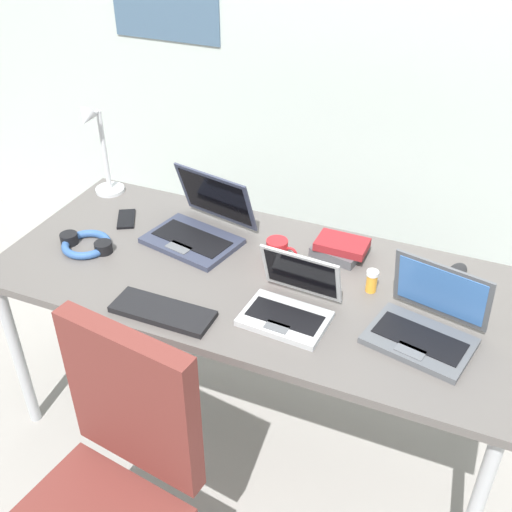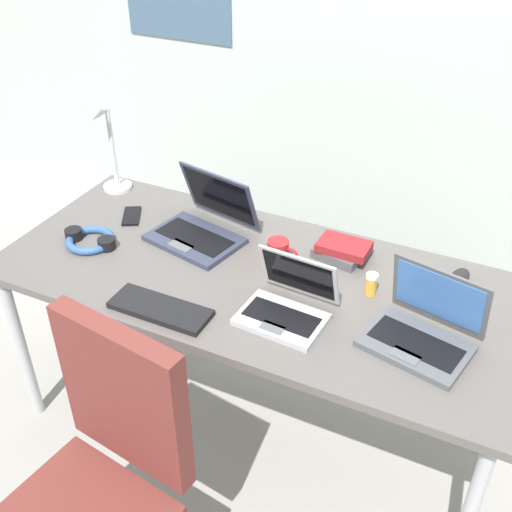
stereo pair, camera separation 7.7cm
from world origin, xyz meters
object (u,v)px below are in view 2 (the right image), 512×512
object	(u,v)px
computer_mouse	(460,276)
laptop_by_keyboard	(202,226)
desk_lamp	(107,149)
laptop_back_left	(423,330)
headphones	(90,240)
external_keyboard	(160,309)
laptop_back_right	(287,305)
cell_phone	(132,216)
book_stack	(343,249)
pill_bottle	(371,284)
coffee_mug	(279,252)

from	to	relation	value
computer_mouse	laptop_by_keyboard	bearing A→B (deg)	-160.26
laptop_by_keyboard	desk_lamp	bearing A→B (deg)	164.82
laptop_back_left	headphones	xyz separation A→B (m)	(-1.22, 0.00, -0.03)
laptop_back_left	external_keyboard	xyz separation A→B (m)	(-0.78, -0.22, -0.04)
external_keyboard	laptop_back_right	bearing A→B (deg)	22.88
laptop_back_right	headphones	distance (m)	0.82
laptop_back_left	cell_phone	distance (m)	1.22
computer_mouse	book_stack	distance (m)	0.41
laptop_by_keyboard	pill_bottle	xyz separation A→B (m)	(0.67, -0.07, -0.01)
computer_mouse	pill_bottle	size ratio (longest dim) A/B	1.22
desk_lamp	computer_mouse	xyz separation A→B (m)	(1.43, -0.00, -0.18)
laptop_back_right	laptop_by_keyboard	bearing A→B (deg)	148.29
book_stack	pill_bottle	bearing A→B (deg)	-47.23
pill_bottle	computer_mouse	bearing A→B (deg)	38.92
laptop_back_right	pill_bottle	bearing A→B (deg)	47.08
desk_lamp	coffee_mug	world-z (taller)	desk_lamp
cell_phone	coffee_mug	xyz separation A→B (m)	(0.65, -0.03, 0.04)
laptop_by_keyboard	laptop_back_right	distance (m)	0.55
laptop_by_keyboard	computer_mouse	world-z (taller)	laptop_by_keyboard
computer_mouse	cell_phone	distance (m)	1.25
external_keyboard	cell_phone	bearing A→B (deg)	133.62
external_keyboard	pill_bottle	xyz separation A→B (m)	(0.57, 0.37, 0.03)
desk_lamp	headphones	bearing A→B (deg)	-65.49
computer_mouse	headphones	bearing A→B (deg)	-152.95
book_stack	external_keyboard	bearing A→B (deg)	-127.64
laptop_by_keyboard	book_stack	xyz separation A→B (m)	(0.51, 0.10, -0.02)
computer_mouse	headphones	world-z (taller)	headphones
laptop_back_left	book_stack	xyz separation A→B (m)	(-0.36, 0.32, -0.02)
headphones	coffee_mug	distance (m)	0.70
computer_mouse	book_stack	bearing A→B (deg)	-163.60
computer_mouse	book_stack	xyz separation A→B (m)	(-0.41, -0.04, 0.01)
desk_lamp	laptop_back_left	bearing A→B (deg)	-14.74
laptop_back_left	coffee_mug	distance (m)	0.58
external_keyboard	book_stack	world-z (taller)	book_stack
desk_lamp	coffee_mug	distance (m)	0.87
headphones	cell_phone	bearing A→B (deg)	83.24
coffee_mug	laptop_by_keyboard	bearing A→B (deg)	174.40
external_keyboard	coffee_mug	size ratio (longest dim) A/B	2.92
desk_lamp	pill_bottle	world-z (taller)	desk_lamp
laptop_by_keyboard	external_keyboard	size ratio (longest dim) A/B	1.17
computer_mouse	pill_bottle	world-z (taller)	pill_bottle
pill_bottle	headphones	bearing A→B (deg)	-171.42
laptop_back_right	book_stack	distance (m)	0.39
external_keyboard	pill_bottle	size ratio (longest dim) A/B	4.18
laptop_back_right	cell_phone	world-z (taller)	laptop_back_right
laptop_back_right	pill_bottle	xyz separation A→B (m)	(0.20, 0.22, 0.00)
book_stack	headphones	bearing A→B (deg)	-159.63
book_stack	coffee_mug	xyz separation A→B (m)	(-0.19, -0.13, 0.01)
laptop_back_right	coffee_mug	distance (m)	0.29
computer_mouse	book_stack	size ratio (longest dim) A/B	0.48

